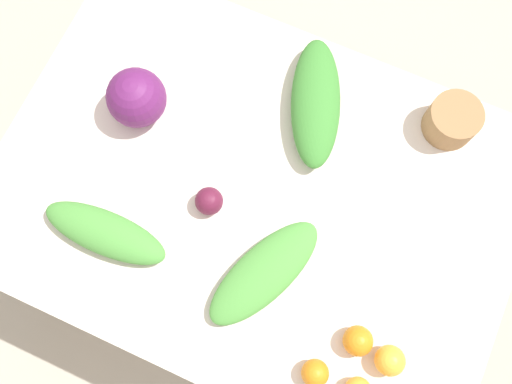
# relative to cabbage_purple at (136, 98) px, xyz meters

# --- Properties ---
(ground_plane) EXTENTS (8.00, 8.00, 0.00)m
(ground_plane) POSITION_rel_cabbage_purple_xyz_m (-0.40, 0.09, -0.82)
(ground_plane) COLOR #B2A899
(dining_table) EXTENTS (1.43, 1.03, 0.74)m
(dining_table) POSITION_rel_cabbage_purple_xyz_m (-0.40, 0.09, -0.17)
(dining_table) COLOR silver
(dining_table) RESTS_ON ground_plane
(cabbage_purple) EXTENTS (0.16, 0.16, 0.16)m
(cabbage_purple) POSITION_rel_cabbage_purple_xyz_m (0.00, 0.00, 0.00)
(cabbage_purple) COLOR #601E5B
(cabbage_purple) RESTS_ON dining_table
(paper_bag) EXTENTS (0.14, 0.14, 0.10)m
(paper_bag) POSITION_rel_cabbage_purple_xyz_m (-0.81, -0.30, -0.03)
(paper_bag) COLOR #997047
(paper_bag) RESTS_ON dining_table
(greens_bunch_beet_tops) EXTENTS (0.27, 0.39, 0.06)m
(greens_bunch_beet_tops) POSITION_rel_cabbage_purple_xyz_m (-0.51, 0.28, -0.05)
(greens_bunch_beet_tops) COLOR #4C933D
(greens_bunch_beet_tops) RESTS_ON dining_table
(greens_bunch_scallion) EXTENTS (0.27, 0.41, 0.09)m
(greens_bunch_scallion) POSITION_rel_cabbage_purple_xyz_m (-0.45, -0.20, -0.04)
(greens_bunch_scallion) COLOR #3D8433
(greens_bunch_scallion) RESTS_ON dining_table
(greens_bunch_chard) EXTENTS (0.35, 0.12, 0.07)m
(greens_bunch_chard) POSITION_rel_cabbage_purple_xyz_m (-0.08, 0.36, -0.05)
(greens_bunch_chard) COLOR #4C933D
(greens_bunch_chard) RESTS_ON dining_table
(beet_root) EXTENTS (0.08, 0.08, 0.08)m
(beet_root) POSITION_rel_cabbage_purple_xyz_m (-0.29, 0.17, -0.04)
(beet_root) COLOR #5B1933
(beet_root) RESTS_ON dining_table
(orange_0) EXTENTS (0.08, 0.08, 0.08)m
(orange_0) POSITION_rel_cabbage_purple_xyz_m (-0.79, 0.35, -0.04)
(orange_0) COLOR orange
(orange_0) RESTS_ON dining_table
(orange_2) EXTENTS (0.08, 0.08, 0.08)m
(orange_2) POSITION_rel_cabbage_purple_xyz_m (-0.88, 0.36, -0.04)
(orange_2) COLOR #F9A833
(orange_2) RESTS_ON dining_table
(orange_4) EXTENTS (0.07, 0.07, 0.07)m
(orange_4) POSITION_rel_cabbage_purple_xyz_m (-0.72, 0.46, -0.05)
(orange_4) COLOR orange
(orange_4) RESTS_ON dining_table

